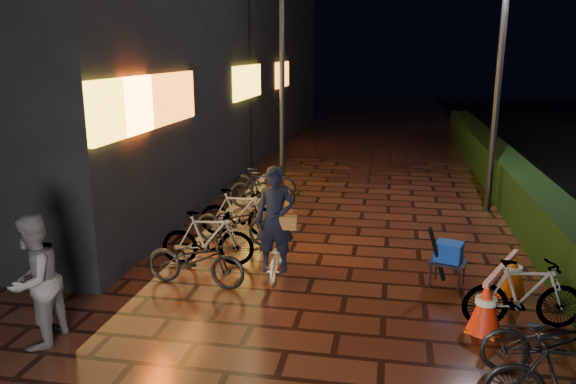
% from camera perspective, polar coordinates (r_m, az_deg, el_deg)
% --- Properties ---
extents(ground, '(80.00, 80.00, 0.00)m').
position_cam_1_polar(ground, '(7.28, 5.08, -14.08)').
color(ground, '#381911').
rests_on(ground, ground).
extents(hedge, '(0.70, 20.00, 1.00)m').
position_cam_1_polar(hedge, '(14.95, 20.90, 1.88)').
color(hedge, black).
rests_on(hedge, ground).
extents(bystander_person, '(0.63, 0.80, 1.63)m').
position_cam_1_polar(bystander_person, '(7.31, -24.40, -8.21)').
color(bystander_person, '#565658').
rests_on(bystander_person, ground).
extents(storefront_block, '(12.09, 22.00, 9.00)m').
position_cam_1_polar(storefront_block, '(20.55, -19.59, 16.34)').
color(storefront_block, black).
rests_on(storefront_block, ground).
extents(lamp_post_hedge, '(0.49, 0.14, 5.17)m').
position_cam_1_polar(lamp_post_hedge, '(12.72, 20.61, 10.59)').
color(lamp_post_hedge, black).
rests_on(lamp_post_hedge, ground).
extents(lamp_post_sf, '(0.52, 0.16, 5.37)m').
position_cam_1_polar(lamp_post_sf, '(15.49, -0.61, 12.37)').
color(lamp_post_sf, black).
rests_on(lamp_post_sf, ground).
extents(cyclist, '(0.65, 1.25, 1.76)m').
position_cam_1_polar(cyclist, '(8.69, -1.25, -4.54)').
color(cyclist, silver).
rests_on(cyclist, ground).
extents(traffic_barrier, '(1.04, 1.66, 0.69)m').
position_cam_1_polar(traffic_barrier, '(8.13, 20.73, -9.19)').
color(traffic_barrier, red).
rests_on(traffic_barrier, ground).
extents(cart_assembly, '(0.67, 0.57, 0.98)m').
position_cam_1_polar(cart_assembly, '(8.72, 15.90, -6.09)').
color(cart_assembly, black).
rests_on(cart_assembly, ground).
extents(parked_bikes_storefront, '(1.85, 5.94, 0.92)m').
position_cam_1_polar(parked_bikes_storefront, '(10.77, -5.10, -2.11)').
color(parked_bikes_storefront, black).
rests_on(parked_bikes_storefront, ground).
extents(parked_bikes_hedge, '(1.69, 2.51, 0.92)m').
position_cam_1_polar(parked_bikes_hedge, '(6.89, 24.87, -13.04)').
color(parked_bikes_hedge, black).
rests_on(parked_bikes_hedge, ground).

